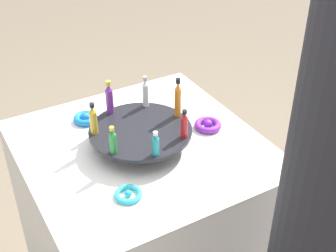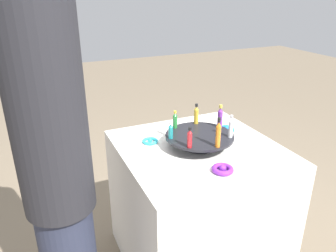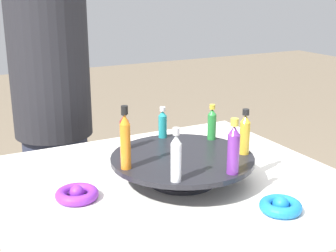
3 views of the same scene
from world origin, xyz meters
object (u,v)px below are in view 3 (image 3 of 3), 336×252
at_px(bottle_red, 125,131).
at_px(bottle_clear, 176,157).
at_px(ribbon_bow_purple, 77,194).
at_px(bottle_green, 212,123).
at_px(ribbon_bow_teal, 191,144).
at_px(bottle_teal, 163,123).
at_px(ribbon_bow_blue, 281,206).
at_px(bottle_purple, 233,149).
at_px(bottle_gold, 245,133).
at_px(bottle_orange, 125,140).
at_px(person_figure, 52,96).
at_px(display_stand, 182,163).

bearing_deg(bottle_red, bottle_clear, 4.09).
bearing_deg(ribbon_bow_purple, bottle_green, 97.44).
bearing_deg(ribbon_bow_teal, bottle_green, -7.75).
xyz_separation_m(bottle_red, bottle_clear, (0.24, 0.02, 0.01)).
bearing_deg(bottle_teal, ribbon_bow_blue, 12.36).
distance_m(bottle_purple, ribbon_bow_purple, 0.37).
bearing_deg(bottle_clear, bottle_gold, 106.95).
distance_m(bottle_teal, bottle_orange, 0.25).
distance_m(bottle_red, bottle_clear, 0.24).
bearing_deg(ribbon_bow_teal, bottle_purple, -16.56).
bearing_deg(ribbon_bow_purple, ribbon_bow_teal, 114.55).
distance_m(ribbon_bow_purple, ribbon_bow_blue, 0.46).
height_order(ribbon_bow_purple, person_figure, person_figure).
distance_m(display_stand, ribbon_bow_teal, 0.27).
bearing_deg(bottle_teal, bottle_red, -73.05).
bearing_deg(bottle_clear, ribbon_bow_purple, -131.07).
relative_size(display_stand, bottle_gold, 3.09).
xyz_separation_m(bottle_green, bottle_orange, (0.09, -0.29, 0.02)).
height_order(bottle_green, bottle_red, bottle_red).
height_order(bottle_teal, bottle_purple, bottle_purple).
xyz_separation_m(display_stand, ribbon_bow_blue, (0.24, 0.11, -0.04)).
relative_size(bottle_green, bottle_clear, 0.81).
height_order(bottle_purple, person_figure, person_figure).
relative_size(bottle_green, ribbon_bow_purple, 0.98).
bearing_deg(ribbon_bow_blue, person_figure, -165.49).
height_order(bottle_gold, ribbon_bow_blue, bottle_gold).
bearing_deg(bottle_red, bottle_teal, 106.95).
bearing_deg(bottle_teal, bottle_green, 55.52).
bearing_deg(person_figure, bottle_orange, -12.12).
relative_size(bottle_purple, ribbon_bow_teal, 1.49).
relative_size(display_stand, bottle_green, 3.64).
relative_size(bottle_teal, ribbon_bow_teal, 1.01).
distance_m(bottle_red, ribbon_bow_purple, 0.21).
height_order(ribbon_bow_teal, ribbon_bow_purple, ribbon_bow_purple).
distance_m(bottle_green, ribbon_bow_teal, 0.18).
bearing_deg(bottle_gold, person_figure, -160.01).
relative_size(bottle_clear, bottle_purple, 0.94).
distance_m(bottle_red, bottle_purple, 0.30).
xyz_separation_m(display_stand, person_figure, (-0.73, -0.14, 0.03)).
xyz_separation_m(bottle_orange, bottle_purple, (0.14, 0.20, -0.01)).
xyz_separation_m(bottle_green, bottle_clear, (0.21, -0.22, 0.01)).
bearing_deg(ribbon_bow_teal, bottle_orange, -53.67).
xyz_separation_m(bottle_gold, bottle_clear, (0.07, -0.23, 0.00)).
xyz_separation_m(bottle_red, ribbon_bow_purple, (0.09, -0.16, -0.10)).
xyz_separation_m(bottle_teal, person_figure, (-0.57, -0.16, -0.03)).
bearing_deg(display_stand, bottle_orange, -85.91).
bearing_deg(bottle_teal, ribbon_bow_purple, -65.93).
distance_m(bottle_red, person_figure, 0.61).
xyz_separation_m(bottle_orange, ribbon_bow_blue, (0.23, 0.27, -0.12)).
bearing_deg(bottle_orange, bottle_purple, 55.52).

